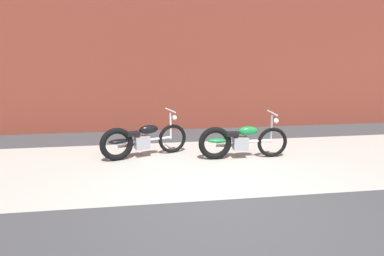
{
  "coord_description": "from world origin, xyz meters",
  "views": [
    {
      "loc": [
        -1.07,
        -4.86,
        2.36
      ],
      "look_at": [
        -0.11,
        1.92,
        0.75
      ],
      "focal_mm": 31.36,
      "sensor_mm": 36.0,
      "label": 1
    }
  ],
  "objects": [
    {
      "name": "motorcycle_black",
      "position": [
        -1.24,
        2.4,
        0.4
      ],
      "size": [
        1.94,
        0.83,
        1.03
      ],
      "rotation": [
        0.0,
        0.0,
        0.31
      ],
      "color": "black",
      "rests_on": "ground"
    },
    {
      "name": "sidewalk_slab",
      "position": [
        0.0,
        1.75,
        0.0
      ],
      "size": [
        36.0,
        3.5,
        0.01
      ],
      "primitive_type": "cube",
      "color": "#9E998E",
      "rests_on": "ground"
    },
    {
      "name": "motorcycle_green",
      "position": [
        0.9,
        2.03,
        0.4
      ],
      "size": [
        2.01,
        0.58,
        1.03
      ],
      "rotation": [
        0.0,
        0.0,
        -0.02
      ],
      "color": "black",
      "rests_on": "ground"
    },
    {
      "name": "brick_building_wall",
      "position": [
        0.0,
        5.2,
        3.12
      ],
      "size": [
        36.0,
        0.5,
        6.24
      ],
      "primitive_type": "cube",
      "color": "brown",
      "rests_on": "ground"
    },
    {
      "name": "ground_plane",
      "position": [
        0.0,
        0.0,
        0.0
      ],
      "size": [
        80.0,
        80.0,
        0.0
      ],
      "primitive_type": "plane",
      "color": "#38383A"
    }
  ]
}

